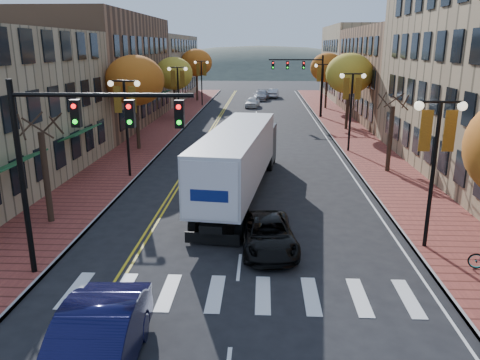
# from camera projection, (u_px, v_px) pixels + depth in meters

# --- Properties ---
(ground) EXTENTS (200.00, 200.00, 0.00)m
(ground) POSITION_uv_depth(u_px,v_px,m) (232.00, 329.00, 13.78)
(ground) COLOR black
(ground) RESTS_ON ground
(sidewalk_left) EXTENTS (4.00, 85.00, 0.15)m
(sidewalk_left) POSITION_uv_depth(u_px,v_px,m) (162.00, 131.00, 45.37)
(sidewalk_left) COLOR brown
(sidewalk_left) RESTS_ON ground
(sidewalk_right) EXTENTS (4.00, 85.00, 0.15)m
(sidewalk_right) POSITION_uv_depth(u_px,v_px,m) (348.00, 132.00, 44.53)
(sidewalk_right) COLOR brown
(sidewalk_right) RESTS_ON ground
(building_left_mid) EXTENTS (12.00, 24.00, 11.00)m
(building_left_mid) POSITION_uv_depth(u_px,v_px,m) (89.00, 71.00, 47.60)
(building_left_mid) COLOR brown
(building_left_mid) RESTS_ON ground
(building_left_far) EXTENTS (12.00, 26.00, 9.50)m
(building_left_far) POSITION_uv_depth(u_px,v_px,m) (147.00, 68.00, 71.80)
(building_left_far) COLOR #9E8966
(building_left_far) RESTS_ON ground
(building_right_mid) EXTENTS (15.00, 24.00, 10.00)m
(building_right_mid) POSITION_uv_depth(u_px,v_px,m) (423.00, 74.00, 51.83)
(building_right_mid) COLOR brown
(building_right_mid) RESTS_ON ground
(building_right_far) EXTENTS (15.00, 20.00, 11.00)m
(building_right_far) POSITION_uv_depth(u_px,v_px,m) (377.00, 62.00, 72.81)
(building_right_far) COLOR #9E8966
(building_right_far) RESTS_ON ground
(tree_left_a) EXTENTS (0.28, 0.28, 4.20)m
(tree_left_a) POSITION_uv_depth(u_px,v_px,m) (46.00, 178.00, 21.26)
(tree_left_a) COLOR #382619
(tree_left_a) RESTS_ON sidewalk_left
(tree_left_b) EXTENTS (4.48, 4.48, 7.21)m
(tree_left_b) POSITION_uv_depth(u_px,v_px,m) (135.00, 81.00, 35.72)
(tree_left_b) COLOR #382619
(tree_left_b) RESTS_ON sidewalk_left
(tree_left_c) EXTENTS (4.16, 4.16, 6.69)m
(tree_left_c) POSITION_uv_depth(u_px,v_px,m) (174.00, 74.00, 51.19)
(tree_left_c) COLOR #382619
(tree_left_c) RESTS_ON sidewalk_left
(tree_left_d) EXTENTS (4.61, 4.61, 7.42)m
(tree_left_d) POSITION_uv_depth(u_px,v_px,m) (196.00, 63.00, 68.31)
(tree_left_d) COLOR #382619
(tree_left_d) RESTS_ON sidewalk_left
(tree_right_b) EXTENTS (0.28, 0.28, 4.20)m
(tree_right_b) POSITION_uv_depth(u_px,v_px,m) (390.00, 139.00, 30.01)
(tree_right_b) COLOR #382619
(tree_right_b) RESTS_ON sidewalk_right
(tree_right_c) EXTENTS (4.48, 4.48, 7.21)m
(tree_right_c) POSITION_uv_depth(u_px,v_px,m) (349.00, 74.00, 44.48)
(tree_right_c) COLOR #382619
(tree_right_c) RESTS_ON sidewalk_right
(tree_right_d) EXTENTS (4.35, 4.35, 7.00)m
(tree_right_d) POSITION_uv_depth(u_px,v_px,m) (327.00, 68.00, 59.88)
(tree_right_d) COLOR #382619
(tree_right_d) RESTS_ON sidewalk_right
(lamp_left_b) EXTENTS (1.96, 0.36, 6.05)m
(lamp_left_b) POSITION_uv_depth(u_px,v_px,m) (126.00, 110.00, 28.30)
(lamp_left_b) COLOR black
(lamp_left_b) RESTS_ON ground
(lamp_left_c) EXTENTS (1.96, 0.36, 6.05)m
(lamp_left_c) POSITION_uv_depth(u_px,v_px,m) (178.00, 85.00, 45.57)
(lamp_left_c) COLOR black
(lamp_left_c) RESTS_ON ground
(lamp_left_d) EXTENTS (1.96, 0.36, 6.05)m
(lamp_left_d) POSITION_uv_depth(u_px,v_px,m) (202.00, 74.00, 62.84)
(lamp_left_d) COLOR black
(lamp_left_d) RESTS_ON ground
(lamp_right_a) EXTENTS (1.96, 0.36, 6.05)m
(lamp_right_a) POSITION_uv_depth(u_px,v_px,m) (436.00, 146.00, 18.00)
(lamp_right_a) COLOR black
(lamp_right_a) RESTS_ON ground
(lamp_right_b) EXTENTS (1.96, 0.36, 6.05)m
(lamp_right_b) POSITION_uv_depth(u_px,v_px,m) (352.00, 97.00, 35.27)
(lamp_right_b) COLOR black
(lamp_right_b) RESTS_ON ground
(lamp_right_c) EXTENTS (1.96, 0.36, 6.05)m
(lamp_right_c) POSITION_uv_depth(u_px,v_px,m) (323.00, 80.00, 52.54)
(lamp_right_c) COLOR black
(lamp_right_c) RESTS_ON ground
(traffic_mast_near) EXTENTS (6.10, 0.35, 7.00)m
(traffic_mast_near) POSITION_uv_depth(u_px,v_px,m) (73.00, 143.00, 15.55)
(traffic_mast_near) COLOR black
(traffic_mast_near) RESTS_ON ground
(traffic_mast_far) EXTENTS (6.10, 0.34, 7.00)m
(traffic_mast_far) POSITION_uv_depth(u_px,v_px,m) (305.00, 74.00, 52.46)
(traffic_mast_far) COLOR black
(traffic_mast_far) RESTS_ON ground
(semi_truck) EXTENTS (4.30, 15.66, 3.87)m
(semi_truck) POSITION_uv_depth(u_px,v_px,m) (241.00, 155.00, 25.66)
(semi_truck) COLOR black
(semi_truck) RESTS_ON ground
(navy_sedan) EXTENTS (2.16, 5.51, 1.79)m
(navy_sedan) POSITION_uv_depth(u_px,v_px,m) (94.00, 349.00, 11.45)
(navy_sedan) COLOR black
(navy_sedan) RESTS_ON ground
(black_suv) EXTENTS (2.60, 4.85, 1.29)m
(black_suv) POSITION_uv_depth(u_px,v_px,m) (268.00, 234.00, 19.00)
(black_suv) COLOR black
(black_suv) RESTS_ON ground
(car_far_white) EXTENTS (2.12, 4.23, 1.38)m
(car_far_white) POSITION_uv_depth(u_px,v_px,m) (252.00, 102.00, 62.89)
(car_far_white) COLOR white
(car_far_white) RESTS_ON ground
(car_far_silver) EXTENTS (2.69, 5.28, 1.47)m
(car_far_silver) POSITION_uv_depth(u_px,v_px,m) (261.00, 95.00, 71.23)
(car_far_silver) COLOR #97979E
(car_far_silver) RESTS_ON ground
(car_far_oncoming) EXTENTS (1.92, 4.40, 1.41)m
(car_far_oncoming) POSITION_uv_depth(u_px,v_px,m) (273.00, 93.00, 74.40)
(car_far_oncoming) COLOR #ADACB4
(car_far_oncoming) RESTS_ON ground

